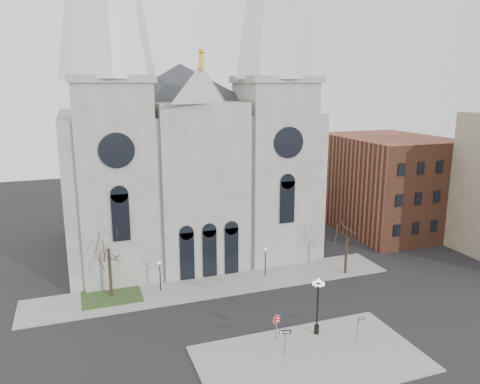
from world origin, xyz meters
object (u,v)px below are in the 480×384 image
object	(u,v)px
globe_lamp	(318,299)
street_name_sign	(358,327)
one_way_sign	(285,337)
stop_sign	(276,322)

from	to	relation	value
globe_lamp	street_name_sign	bearing A→B (deg)	-40.35
one_way_sign	street_name_sign	world-z (taller)	street_name_sign
globe_lamp	one_way_sign	distance (m)	4.76
stop_sign	one_way_sign	bearing A→B (deg)	-90.39
globe_lamp	one_way_sign	size ratio (longest dim) A/B	2.32
one_way_sign	street_name_sign	size ratio (longest dim) A/B	0.99
stop_sign	globe_lamp	distance (m)	4.08
one_way_sign	street_name_sign	bearing A→B (deg)	8.89
stop_sign	globe_lamp	world-z (taller)	globe_lamp
stop_sign	street_name_sign	xyz separation A→B (m)	(6.43, -2.58, -0.34)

